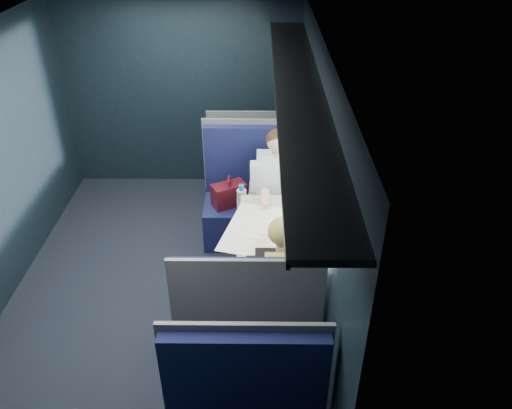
{
  "coord_description": "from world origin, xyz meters",
  "views": [
    {
      "loc": [
        0.93,
        -3.61,
        3.26
      ],
      "look_at": [
        0.9,
        0.0,
        0.95
      ],
      "focal_mm": 35.0,
      "sensor_mm": 36.0,
      "label": 1
    }
  ],
  "objects_px": {
    "table": "(271,232)",
    "seat_bay_near": "(251,202)",
    "seat_bay_far": "(248,324)",
    "laptop": "(306,223)",
    "seat_row_front": "(253,162)",
    "man": "(277,186)",
    "bottle_small": "(303,201)",
    "woman": "(281,279)",
    "cup": "(302,197)"
  },
  "relations": [
    {
      "from": "seat_row_front",
      "to": "man",
      "type": "distance_m",
      "value": 1.17
    },
    {
      "from": "seat_row_front",
      "to": "man",
      "type": "bearing_deg",
      "value": -77.17
    },
    {
      "from": "seat_row_front",
      "to": "bottle_small",
      "type": "distance_m",
      "value": 1.67
    },
    {
      "from": "seat_bay_near",
      "to": "seat_bay_far",
      "type": "height_order",
      "value": "same"
    },
    {
      "from": "table",
      "to": "man",
      "type": "xyz_separation_m",
      "value": [
        0.07,
        0.7,
        0.06
      ]
    },
    {
      "from": "seat_bay_near",
      "to": "man",
      "type": "relative_size",
      "value": 0.95
    },
    {
      "from": "seat_row_front",
      "to": "bottle_small",
      "type": "relative_size",
      "value": 5.67
    },
    {
      "from": "seat_bay_far",
      "to": "table",
      "type": "bearing_deg",
      "value": 78.22
    },
    {
      "from": "bottle_small",
      "to": "cup",
      "type": "distance_m",
      "value": 0.15
    },
    {
      "from": "laptop",
      "to": "cup",
      "type": "relative_size",
      "value": 4.09
    },
    {
      "from": "seat_bay_far",
      "to": "seat_row_front",
      "type": "bearing_deg",
      "value": 90.0
    },
    {
      "from": "table",
      "to": "seat_bay_near",
      "type": "relative_size",
      "value": 0.79
    },
    {
      "from": "seat_bay_far",
      "to": "laptop",
      "type": "bearing_deg",
      "value": 59.15
    },
    {
      "from": "man",
      "to": "cup",
      "type": "relative_size",
      "value": 15.59
    },
    {
      "from": "seat_bay_far",
      "to": "bottle_small",
      "type": "height_order",
      "value": "seat_bay_far"
    },
    {
      "from": "seat_bay_near",
      "to": "seat_row_front",
      "type": "distance_m",
      "value": 0.93
    },
    {
      "from": "table",
      "to": "man",
      "type": "relative_size",
      "value": 0.76
    },
    {
      "from": "seat_bay_near",
      "to": "seat_row_front",
      "type": "bearing_deg",
      "value": 89.32
    },
    {
      "from": "man",
      "to": "table",
      "type": "bearing_deg",
      "value": -95.52
    },
    {
      "from": "man",
      "to": "woman",
      "type": "xyz_separation_m",
      "value": [
        0.0,
        -1.41,
        0.01
      ]
    },
    {
      "from": "seat_bay_far",
      "to": "laptop",
      "type": "height_order",
      "value": "seat_bay_far"
    },
    {
      "from": "table",
      "to": "seat_row_front",
      "type": "bearing_deg",
      "value": 95.8
    },
    {
      "from": "table",
      "to": "seat_row_front",
      "type": "distance_m",
      "value": 1.82
    },
    {
      "from": "seat_bay_far",
      "to": "laptop",
      "type": "relative_size",
      "value": 3.63
    },
    {
      "from": "man",
      "to": "woman",
      "type": "height_order",
      "value": "same"
    },
    {
      "from": "seat_bay_far",
      "to": "man",
      "type": "xyz_separation_m",
      "value": [
        0.25,
        1.57,
        0.3
      ]
    },
    {
      "from": "bottle_small",
      "to": "cup",
      "type": "xyz_separation_m",
      "value": [
        0.0,
        0.14,
        -0.05
      ]
    },
    {
      "from": "seat_row_front",
      "to": "laptop",
      "type": "distance_m",
      "value": 1.97
    },
    {
      "from": "table",
      "to": "woman",
      "type": "xyz_separation_m",
      "value": [
        0.07,
        -0.71,
        0.06
      ]
    },
    {
      "from": "man",
      "to": "seat_bay_near",
      "type": "bearing_deg",
      "value": 146.9
    },
    {
      "from": "woman",
      "to": "seat_row_front",
      "type": "bearing_deg",
      "value": 95.7
    },
    {
      "from": "man",
      "to": "bottle_small",
      "type": "distance_m",
      "value": 0.52
    },
    {
      "from": "cup",
      "to": "bottle_small",
      "type": "bearing_deg",
      "value": -90.87
    },
    {
      "from": "seat_bay_far",
      "to": "man",
      "type": "distance_m",
      "value": 1.62
    },
    {
      "from": "man",
      "to": "bottle_small",
      "type": "bearing_deg",
      "value": -63.12
    },
    {
      "from": "man",
      "to": "cup",
      "type": "height_order",
      "value": "man"
    },
    {
      "from": "table",
      "to": "seat_bay_near",
      "type": "distance_m",
      "value": 0.92
    },
    {
      "from": "bottle_small",
      "to": "cup",
      "type": "height_order",
      "value": "bottle_small"
    },
    {
      "from": "seat_row_front",
      "to": "man",
      "type": "xyz_separation_m",
      "value": [
        0.25,
        -1.1,
        0.31
      ]
    },
    {
      "from": "laptop",
      "to": "table",
      "type": "bearing_deg",
      "value": 167.15
    },
    {
      "from": "seat_bay_near",
      "to": "woman",
      "type": "height_order",
      "value": "woman"
    },
    {
      "from": "table",
      "to": "seat_bay_near",
      "type": "height_order",
      "value": "seat_bay_near"
    },
    {
      "from": "table",
      "to": "laptop",
      "type": "bearing_deg",
      "value": -12.85
    },
    {
      "from": "seat_bay_near",
      "to": "cup",
      "type": "height_order",
      "value": "seat_bay_near"
    },
    {
      "from": "seat_row_front",
      "to": "laptop",
      "type": "bearing_deg",
      "value": -75.51
    },
    {
      "from": "table",
      "to": "cup",
      "type": "xyz_separation_m",
      "value": [
        0.3,
        0.39,
        0.12
      ]
    },
    {
      "from": "table",
      "to": "seat_bay_near",
      "type": "xyz_separation_m",
      "value": [
        -0.19,
        0.87,
        -0.24
      ]
    },
    {
      "from": "woman",
      "to": "cup",
      "type": "xyz_separation_m",
      "value": [
        0.23,
        1.1,
        0.05
      ]
    },
    {
      "from": "seat_bay_near",
      "to": "cup",
      "type": "xyz_separation_m",
      "value": [
        0.49,
        -0.48,
        0.36
      ]
    },
    {
      "from": "woman",
      "to": "bottle_small",
      "type": "distance_m",
      "value": 0.99
    }
  ]
}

